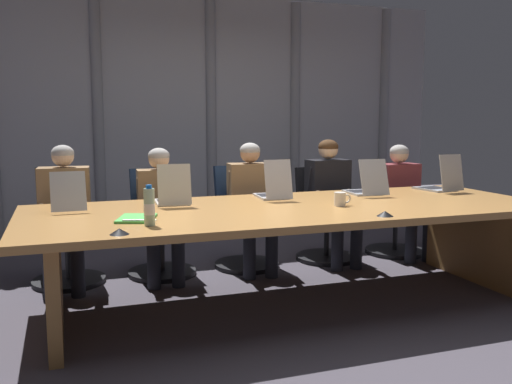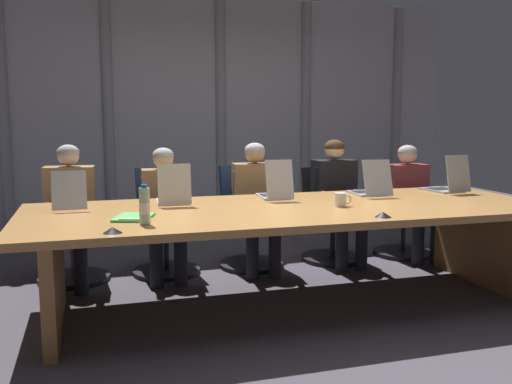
{
  "view_description": "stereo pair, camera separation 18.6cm",
  "coord_description": "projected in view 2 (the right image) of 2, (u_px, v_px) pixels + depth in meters",
  "views": [
    {
      "loc": [
        -1.6,
        -3.73,
        1.39
      ],
      "look_at": [
        -0.25,
        0.14,
        0.84
      ],
      "focal_mm": 38.96,
      "sensor_mm": 36.0,
      "label": 1
    },
    {
      "loc": [
        -1.42,
        -3.79,
        1.39
      ],
      "look_at": [
        -0.25,
        0.14,
        0.84
      ],
      "focal_mm": 38.96,
      "sensor_mm": 36.0,
      "label": 2
    }
  ],
  "objects": [
    {
      "name": "office_chair_right_mid",
      "position": [
        330.0,
        226.0,
        5.45
      ],
      "size": [
        0.6,
        0.6,
        0.9
      ],
      "rotation": [
        0.0,
        0.0,
        -1.49
      ],
      "color": "black",
      "rests_on": "ground_plane"
    },
    {
      "name": "person_right_end",
      "position": [
        411.0,
        195.0,
        5.48
      ],
      "size": [
        0.41,
        0.55,
        1.12
      ],
      "rotation": [
        0.0,
        0.0,
        -1.55
      ],
      "color": "brown",
      "rests_on": "ground_plane"
    },
    {
      "name": "laptop_right_end",
      "position": [
        447.0,
        185.0,
        4.89
      ],
      "size": [
        0.28,
        0.42,
        0.33
      ],
      "rotation": [
        0.0,
        0.0,
        1.67
      ],
      "color": "#A8ADB7",
      "rests_on": "conference_table"
    },
    {
      "name": "coffee_mug_near",
      "position": [
        341.0,
        200.0,
        4.09
      ],
      "size": [
        0.13,
        0.09,
        0.1
      ],
      "color": "white",
      "rests_on": "conference_table"
    },
    {
      "name": "conference_table",
      "position": [
        293.0,
        225.0,
        4.11
      ],
      "size": [
        3.87,
        1.44,
        0.74
      ],
      "color": "#B77F42",
      "rests_on": "ground_plane"
    },
    {
      "name": "laptop_left_mid",
      "position": [
        173.0,
        196.0,
        4.21
      ],
      "size": [
        0.27,
        0.4,
        0.31
      ],
      "rotation": [
        0.0,
        0.0,
        1.51
      ],
      "color": "beige",
      "rests_on": "conference_table"
    },
    {
      "name": "water_bottle_primary",
      "position": [
        145.0,
        206.0,
        3.38
      ],
      "size": [
        0.07,
        0.07,
        0.25
      ],
      "color": "#ADD1B2",
      "rests_on": "conference_table"
    },
    {
      "name": "person_left_end",
      "position": [
        69.0,
        207.0,
        4.57
      ],
      "size": [
        0.44,
        0.57,
        1.17
      ],
      "rotation": [
        0.0,
        0.0,
        -1.65
      ],
      "color": "olive",
      "rests_on": "ground_plane"
    },
    {
      "name": "person_center",
      "position": [
        257.0,
        199.0,
        5.03
      ],
      "size": [
        0.44,
        0.57,
        1.16
      ],
      "rotation": [
        0.0,
        0.0,
        -1.65
      ],
      "color": "olive",
      "rests_on": "ground_plane"
    },
    {
      "name": "person_right_mid",
      "position": [
        338.0,
        194.0,
        5.26
      ],
      "size": [
        0.42,
        0.56,
        1.18
      ],
      "rotation": [
        0.0,
        0.0,
        -1.53
      ],
      "color": "black",
      "rests_on": "ground_plane"
    },
    {
      "name": "ground_plane",
      "position": [
        293.0,
        303.0,
        4.19
      ],
      "size": [
        11.85,
        11.85,
        0.0
      ],
      "primitive_type": "plane",
      "color": "#47424C"
    },
    {
      "name": "office_chair_right_end",
      "position": [
        401.0,
        221.0,
        5.67
      ],
      "size": [
        0.6,
        0.6,
        0.92
      ],
      "rotation": [
        0.0,
        0.0,
        -1.52
      ],
      "color": "#2D2D38",
      "rests_on": "ground_plane"
    },
    {
      "name": "office_chair_left_end",
      "position": [
        72.0,
        239.0,
        4.76
      ],
      "size": [
        0.6,
        0.6,
        0.97
      ],
      "rotation": [
        0.0,
        0.0,
        -1.5
      ],
      "color": "black",
      "rests_on": "ground_plane"
    },
    {
      "name": "laptop_left_end",
      "position": [
        70.0,
        201.0,
        4.01
      ],
      "size": [
        0.24,
        0.43,
        0.28
      ],
      "rotation": [
        0.0,
        0.0,
        1.59
      ],
      "color": "#BCBCC1",
      "rests_on": "conference_table"
    },
    {
      "name": "curtain_backdrop",
      "position": [
        215.0,
        117.0,
        6.52
      ],
      "size": [
        5.93,
        0.17,
        2.78
      ],
      "color": "#9999A0",
      "rests_on": "ground_plane"
    },
    {
      "name": "laptop_center",
      "position": [
        275.0,
        191.0,
        4.48
      ],
      "size": [
        0.24,
        0.43,
        0.32
      ],
      "rotation": [
        0.0,
        0.0,
        1.51
      ],
      "color": "#BCBCC1",
      "rests_on": "conference_table"
    },
    {
      "name": "conference_mic_middle",
      "position": [
        383.0,
        215.0,
        3.65
      ],
      "size": [
        0.11,
        0.11,
        0.03
      ],
      "primitive_type": "cone",
      "color": "black",
      "rests_on": "conference_table"
    },
    {
      "name": "laptop_right_mid",
      "position": [
        370.0,
        188.0,
        4.68
      ],
      "size": [
        0.27,
        0.44,
        0.31
      ],
      "rotation": [
        0.0,
        0.0,
        1.51
      ],
      "color": "#A8ADB7",
      "rests_on": "conference_table"
    },
    {
      "name": "office_chair_center",
      "position": [
        249.0,
        229.0,
        5.21
      ],
      "size": [
        0.6,
        0.61,
        0.94
      ],
      "rotation": [
        0.0,
        0.0,
        -1.43
      ],
      "color": "navy",
      "rests_on": "ground_plane"
    },
    {
      "name": "person_left_mid",
      "position": [
        165.0,
        205.0,
        4.79
      ],
      "size": [
        0.41,
        0.56,
        1.13
      ],
      "rotation": [
        0.0,
        0.0,
        -1.63
      ],
      "color": "olive",
      "rests_on": "ground_plane"
    },
    {
      "name": "conference_mic_right_side",
      "position": [
        113.0,
        230.0,
        3.14
      ],
      "size": [
        0.11,
        0.11,
        0.03
      ],
      "primitive_type": "cone",
      "color": "black",
      "rests_on": "conference_table"
    },
    {
      "name": "spiral_notepad",
      "position": [
        134.0,
        217.0,
        3.6
      ],
      "size": [
        0.3,
        0.36,
        0.03
      ],
      "rotation": [
        0.0,
        0.0,
        -0.32
      ],
      "color": "#4CB74C",
      "rests_on": "conference_table"
    },
    {
      "name": "office_chair_left_mid",
      "position": [
        165.0,
        234.0,
        4.99
      ],
      "size": [
        0.6,
        0.6,
        0.94
      ],
      "rotation": [
        0.0,
        0.0,
        -1.5
      ],
      "color": "navy",
      "rests_on": "ground_plane"
    }
  ]
}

